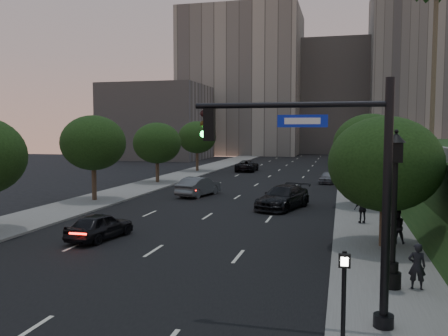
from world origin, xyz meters
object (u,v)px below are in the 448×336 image
(traffic_signal_mast, at_px, (345,200))
(pedestrian_a, at_px, (417,266))
(sedan_far_right, at_px, (328,177))
(street_lamp, at_px, (394,217))
(sedan_mid_left, at_px, (199,186))
(sedan_near_right, at_px, (283,197))
(sedan_far_left, at_px, (247,166))
(pedestrian_b, at_px, (397,226))
(pedestrian_c, at_px, (363,209))
(sedan_near_left, at_px, (100,226))

(traffic_signal_mast, relative_size, pedestrian_a, 4.39)
(sedan_far_right, height_order, pedestrian_a, pedestrian_a)
(street_lamp, height_order, sedan_far_right, street_lamp)
(sedan_mid_left, relative_size, sedan_near_right, 0.88)
(sedan_far_left, distance_m, sedan_far_right, 16.14)
(pedestrian_b, relative_size, pedestrian_c, 0.99)
(sedan_near_right, bearing_deg, pedestrian_c, -24.61)
(sedan_far_left, height_order, pedestrian_b, pedestrian_b)
(street_lamp, height_order, sedan_mid_left, street_lamp)
(sedan_far_right, relative_size, pedestrian_b, 2.28)
(sedan_far_left, xyz_separation_m, sedan_near_right, (8.33, -28.92, 0.07))
(traffic_signal_mast, xyz_separation_m, sedan_far_right, (-1.47, 36.90, -3.03))
(traffic_signal_mast, xyz_separation_m, sedan_far_left, (-12.44, 48.74, -2.92))
(sedan_near_left, xyz_separation_m, pedestrian_a, (14.49, -4.60, 0.25))
(sedan_far_left, height_order, sedan_near_right, sedan_near_right)
(traffic_signal_mast, height_order, pedestrian_c, traffic_signal_mast)
(sedan_mid_left, distance_m, pedestrian_c, 16.08)
(sedan_near_left, xyz_separation_m, sedan_far_right, (10.57, 28.71, -0.06))
(sedan_mid_left, distance_m, pedestrian_b, 20.21)
(sedan_mid_left, bearing_deg, traffic_signal_mast, 128.55)
(sedan_far_right, relative_size, pedestrian_a, 2.36)
(sedan_near_left, bearing_deg, traffic_signal_mast, 155.14)
(pedestrian_c, bearing_deg, sedan_far_right, -97.64)
(sedan_near_right, distance_m, pedestrian_a, 17.51)
(pedestrian_a, bearing_deg, pedestrian_b, -89.01)
(sedan_far_left, bearing_deg, sedan_near_right, 105.30)
(sedan_near_left, xyz_separation_m, sedan_far_left, (-0.40, 40.55, 0.06))
(pedestrian_a, relative_size, pedestrian_c, 0.96)
(sedan_near_left, distance_m, pedestrian_b, 14.70)
(street_lamp, xyz_separation_m, pedestrian_c, (-0.52, 11.56, -1.65))
(sedan_near_right, relative_size, pedestrian_b, 3.43)
(pedestrian_a, bearing_deg, sedan_far_left, -70.34)
(traffic_signal_mast, xyz_separation_m, pedestrian_a, (2.45, 3.59, -2.73))
(sedan_near_left, height_order, pedestrian_b, pedestrian_b)
(sedan_mid_left, height_order, pedestrian_c, pedestrian_c)
(sedan_near_left, xyz_separation_m, sedan_mid_left, (0.23, 16.41, 0.12))
(traffic_signal_mast, relative_size, pedestrian_b, 4.24)
(traffic_signal_mast, distance_m, sedan_near_right, 20.44)
(sedan_far_right, height_order, pedestrian_b, pedestrian_b)
(sedan_far_left, xyz_separation_m, pedestrian_b, (14.94, -38.41, 0.22))
(traffic_signal_mast, bearing_deg, pedestrian_a, 55.65)
(pedestrian_a, bearing_deg, sedan_near_left, -16.19)
(traffic_signal_mast, distance_m, pedestrian_b, 10.96)
(sedan_near_left, xyz_separation_m, pedestrian_b, (14.54, 2.14, 0.28))
(sedan_far_left, bearing_deg, pedestrian_a, 107.48)
(sedan_near_right, bearing_deg, street_lamp, -52.88)
(street_lamp, distance_m, sedan_mid_left, 25.10)
(sedan_mid_left, distance_m, pedestrian_a, 25.39)
(sedan_near_left, relative_size, pedestrian_b, 2.48)
(traffic_signal_mast, height_order, sedan_far_right, traffic_signal_mast)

